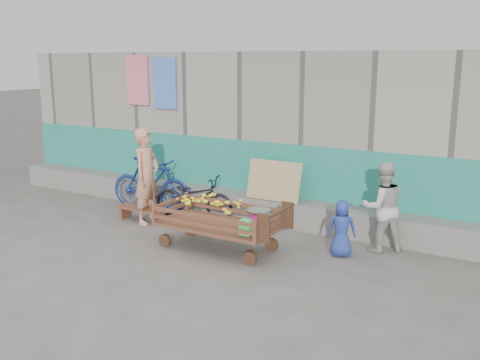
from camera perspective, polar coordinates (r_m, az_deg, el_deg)
The scene contains 9 objects.
ground at distance 7.88m, azimuth -5.82°, elevation -8.61°, with size 80.00×80.00×0.00m, color #52504B.
building_wall at distance 10.96m, azimuth 6.61°, elevation 5.35°, with size 12.00×3.50×3.00m.
banana_cart at distance 8.18m, azimuth -2.63°, elevation -3.47°, with size 2.01×0.92×0.86m.
bench at distance 9.84m, azimuth -10.44°, elevation -3.29°, with size 0.99×0.30×0.25m.
vendor_man at distance 9.58m, azimuth -9.94°, elevation 0.43°, with size 0.62×0.41×1.70m, color tan.
woman at distance 8.34m, azimuth 14.93°, elevation -2.78°, with size 0.67×0.52×1.39m, color beige.
child at distance 8.05m, azimuth 10.80°, elevation -5.10°, with size 0.42×0.27×0.85m, color navy.
bicycle_dark at distance 9.83m, azimuth -4.94°, elevation -1.82°, with size 0.53×1.51×0.79m, color black.
bicycle_blue at distance 10.45m, azimuth -9.45°, elevation -0.40°, with size 0.48×1.71×1.03m, color navy.
Camera 1 is at (4.37, -5.90, 2.87)m, focal length 40.00 mm.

